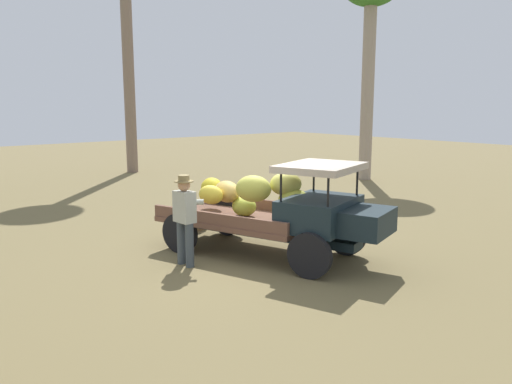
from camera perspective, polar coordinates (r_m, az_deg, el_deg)
The scene contains 4 objects.
ground_plane at distance 9.75m, azimuth 0.87°, elevation -7.35°, with size 60.00×60.00×0.00m, color olive.
truck at distance 9.62m, azimuth 2.93°, elevation -2.03°, with size 4.66×2.81×1.83m.
farmer at distance 9.18m, azimuth -7.92°, elevation -2.51°, with size 0.53×0.47×1.64m.
wooden_crate at distance 12.00m, azimuth -7.03°, elevation -2.87°, with size 0.57×0.43×0.51m, color olive.
Camera 1 is at (7.04, -6.10, 2.90)m, focal length 35.89 mm.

